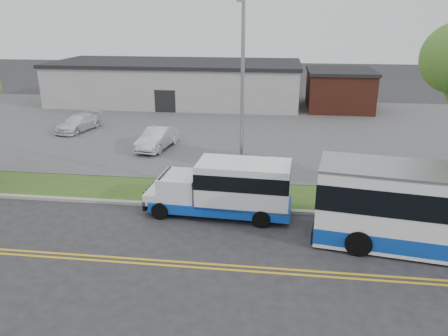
# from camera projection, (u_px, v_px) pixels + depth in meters

# --- Properties ---
(ground) EXTENTS (140.00, 140.00, 0.00)m
(ground) POSITION_uv_depth(u_px,v_px,m) (171.00, 216.00, 20.35)
(ground) COLOR #28282B
(ground) RESTS_ON ground
(lane_line_north) EXTENTS (70.00, 0.12, 0.01)m
(lane_line_north) POSITION_uv_depth(u_px,v_px,m) (147.00, 260.00, 16.75)
(lane_line_north) COLOR gold
(lane_line_north) RESTS_ON ground
(lane_line_south) EXTENTS (70.00, 0.12, 0.01)m
(lane_line_south) POSITION_uv_depth(u_px,v_px,m) (145.00, 264.00, 16.47)
(lane_line_south) COLOR gold
(lane_line_south) RESTS_ON ground
(curb) EXTENTS (80.00, 0.30, 0.15)m
(curb) POSITION_uv_depth(u_px,v_px,m) (177.00, 205.00, 21.35)
(curb) COLOR #9E9B93
(curb) RESTS_ON ground
(verge) EXTENTS (80.00, 3.30, 0.10)m
(verge) POSITION_uv_depth(u_px,v_px,m) (185.00, 192.00, 23.05)
(verge) COLOR #2E551C
(verge) RESTS_ON ground
(parking_lot) EXTENTS (80.00, 25.00, 0.10)m
(parking_lot) POSITION_uv_depth(u_px,v_px,m) (221.00, 127.00, 36.24)
(parking_lot) COLOR #4C4C4F
(parking_lot) RESTS_ON ground
(commercial_building) EXTENTS (25.40, 10.40, 4.35)m
(commercial_building) POSITION_uv_depth(u_px,v_px,m) (177.00, 83.00, 45.60)
(commercial_building) COLOR #9E9E99
(commercial_building) RESTS_ON ground
(brick_wing) EXTENTS (6.30, 7.30, 3.90)m
(brick_wing) POSITION_uv_depth(u_px,v_px,m) (339.00, 89.00, 42.75)
(brick_wing) COLOR brown
(brick_wing) RESTS_ON ground
(streetlight_near) EXTENTS (0.35, 1.53, 9.50)m
(streetlight_near) POSITION_uv_depth(u_px,v_px,m) (242.00, 96.00, 20.80)
(streetlight_near) COLOR gray
(streetlight_near) RESTS_ON verge
(shuttle_bus) EXTENTS (6.92, 2.60, 2.61)m
(shuttle_bus) POSITION_uv_depth(u_px,v_px,m) (229.00, 187.00, 20.10)
(shuttle_bus) COLOR #1041AF
(shuttle_bus) RESTS_ON ground
(parked_car_a) EXTENTS (2.22, 4.61, 1.46)m
(parked_car_a) POSITION_uv_depth(u_px,v_px,m) (157.00, 138.00, 30.16)
(parked_car_a) COLOR silver
(parked_car_a) RESTS_ON parking_lot
(parked_car_b) EXTENTS (2.76, 4.69, 1.28)m
(parked_car_b) POSITION_uv_depth(u_px,v_px,m) (79.00, 123.00, 34.82)
(parked_car_b) COLOR white
(parked_car_b) RESTS_ON parking_lot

